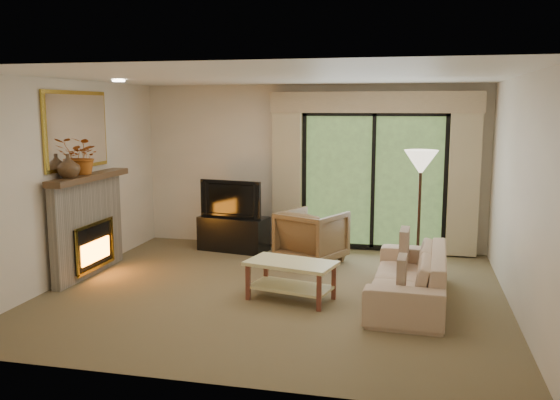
% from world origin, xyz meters
% --- Properties ---
extents(floor, '(5.50, 5.50, 0.00)m').
position_xyz_m(floor, '(0.00, 0.00, 0.00)').
color(floor, brown).
rests_on(floor, ground).
extents(ceiling, '(5.50, 5.50, 0.00)m').
position_xyz_m(ceiling, '(0.00, 0.00, 2.60)').
color(ceiling, white).
rests_on(ceiling, ground).
extents(wall_back, '(5.00, 0.00, 5.00)m').
position_xyz_m(wall_back, '(0.00, 2.50, 1.30)').
color(wall_back, beige).
rests_on(wall_back, ground).
extents(wall_front, '(5.00, 0.00, 5.00)m').
position_xyz_m(wall_front, '(0.00, -2.50, 1.30)').
color(wall_front, beige).
rests_on(wall_front, ground).
extents(wall_left, '(0.00, 5.00, 5.00)m').
position_xyz_m(wall_left, '(-2.75, 0.00, 1.30)').
color(wall_left, beige).
rests_on(wall_left, ground).
extents(wall_right, '(0.00, 5.00, 5.00)m').
position_xyz_m(wall_right, '(2.75, 0.00, 1.30)').
color(wall_right, beige).
rests_on(wall_right, ground).
extents(fireplace, '(0.24, 1.70, 1.37)m').
position_xyz_m(fireplace, '(-2.63, 0.20, 0.69)').
color(fireplace, slate).
rests_on(fireplace, floor).
extents(mirror, '(0.07, 1.45, 1.02)m').
position_xyz_m(mirror, '(-2.71, 0.20, 1.95)').
color(mirror, gold).
rests_on(mirror, wall_left).
extents(sliding_door, '(2.26, 0.10, 2.16)m').
position_xyz_m(sliding_door, '(1.00, 2.45, 1.10)').
color(sliding_door, black).
rests_on(sliding_door, floor).
extents(curtain_left, '(0.45, 0.18, 2.35)m').
position_xyz_m(curtain_left, '(-0.35, 2.34, 1.20)').
color(curtain_left, tan).
rests_on(curtain_left, floor).
extents(curtain_right, '(0.45, 0.18, 2.35)m').
position_xyz_m(curtain_right, '(2.35, 2.34, 1.20)').
color(curtain_right, tan).
rests_on(curtain_right, floor).
extents(cornice, '(3.20, 0.24, 0.32)m').
position_xyz_m(cornice, '(1.00, 2.36, 2.32)').
color(cornice, tan).
rests_on(cornice, wall_back).
extents(media_console, '(1.14, 0.66, 0.54)m').
position_xyz_m(media_console, '(-1.13, 1.95, 0.27)').
color(media_console, black).
rests_on(media_console, floor).
extents(tv, '(1.04, 0.31, 0.59)m').
position_xyz_m(tv, '(-1.13, 1.95, 0.83)').
color(tv, black).
rests_on(tv, media_console).
extents(armchair, '(1.10, 1.11, 0.77)m').
position_xyz_m(armchair, '(0.20, 1.49, 0.39)').
color(armchair, brown).
rests_on(armchair, floor).
extents(sofa, '(0.90, 2.14, 0.62)m').
position_xyz_m(sofa, '(1.61, 0.01, 0.31)').
color(sofa, tan).
rests_on(sofa, floor).
extents(pillow_near, '(0.10, 0.35, 0.34)m').
position_xyz_m(pillow_near, '(1.54, -0.60, 0.52)').
color(pillow_near, brown).
rests_on(pillow_near, sofa).
extents(pillow_far, '(0.12, 0.42, 0.42)m').
position_xyz_m(pillow_far, '(1.54, 0.62, 0.53)').
color(pillow_far, brown).
rests_on(pillow_far, sofa).
extents(coffee_table, '(1.12, 0.78, 0.46)m').
position_xyz_m(coffee_table, '(0.26, -0.23, 0.23)').
color(coffee_table, beige).
rests_on(coffee_table, floor).
extents(floor_lamp, '(0.50, 0.50, 1.69)m').
position_xyz_m(floor_lamp, '(1.71, 1.22, 0.84)').
color(floor_lamp, beige).
rests_on(floor_lamp, floor).
extents(vase, '(0.34, 0.34, 0.30)m').
position_xyz_m(vase, '(-2.61, -0.21, 1.52)').
color(vase, '#4D3520').
rests_on(vase, fireplace).
extents(branches, '(0.49, 0.44, 0.48)m').
position_xyz_m(branches, '(-2.61, 0.17, 1.61)').
color(branches, '#AC5518').
rests_on(branches, fireplace).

